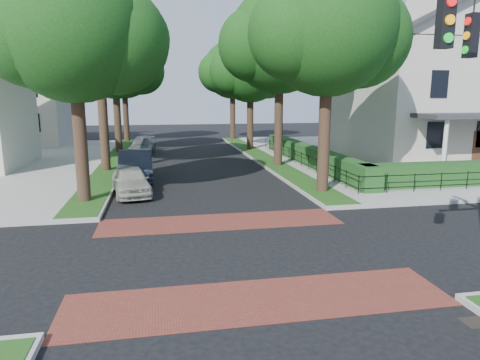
% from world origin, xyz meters
% --- Properties ---
extents(ground, '(120.00, 120.00, 0.00)m').
position_xyz_m(ground, '(0.00, 0.00, 0.00)').
color(ground, black).
rests_on(ground, ground).
extents(sidewalk_ne, '(30.00, 30.00, 0.15)m').
position_xyz_m(sidewalk_ne, '(19.50, 19.00, 0.07)').
color(sidewalk_ne, gray).
rests_on(sidewalk_ne, ground).
extents(crosswalk_far, '(9.00, 2.20, 0.01)m').
position_xyz_m(crosswalk_far, '(0.00, 3.20, 0.01)').
color(crosswalk_far, maroon).
rests_on(crosswalk_far, ground).
extents(crosswalk_near, '(9.00, 2.20, 0.01)m').
position_xyz_m(crosswalk_near, '(0.00, -3.20, 0.01)').
color(crosswalk_near, maroon).
rests_on(crosswalk_near, ground).
extents(storm_drain, '(0.65, 0.45, 0.01)m').
position_xyz_m(storm_drain, '(4.30, -5.00, 0.01)').
color(storm_drain, black).
rests_on(storm_drain, ground).
extents(grass_strip_ne, '(1.60, 29.80, 0.02)m').
position_xyz_m(grass_strip_ne, '(5.40, 19.10, 0.16)').
color(grass_strip_ne, '#224112').
rests_on(grass_strip_ne, sidewalk_ne).
extents(grass_strip_nw, '(1.60, 29.80, 0.02)m').
position_xyz_m(grass_strip_nw, '(-5.40, 19.10, 0.16)').
color(grass_strip_nw, '#224112').
rests_on(grass_strip_nw, sidewalk_nw).
extents(tree_right_near, '(7.75, 6.67, 10.66)m').
position_xyz_m(tree_right_near, '(5.60, 7.24, 7.63)').
color(tree_right_near, black).
rests_on(tree_right_near, sidewalk_ne).
extents(tree_right_mid, '(8.25, 7.09, 11.22)m').
position_xyz_m(tree_right_mid, '(5.61, 15.25, 7.99)').
color(tree_right_mid, black).
rests_on(tree_right_mid, sidewalk_ne).
extents(tree_right_far, '(7.25, 6.23, 9.74)m').
position_xyz_m(tree_right_far, '(5.60, 24.22, 6.91)').
color(tree_right_far, black).
rests_on(tree_right_far, sidewalk_ne).
extents(tree_right_back, '(7.50, 6.45, 10.20)m').
position_xyz_m(tree_right_back, '(5.60, 33.23, 7.27)').
color(tree_right_back, black).
rests_on(tree_right_back, sidewalk_ne).
extents(tree_left_near, '(7.50, 6.45, 10.20)m').
position_xyz_m(tree_left_near, '(-5.40, 7.23, 7.27)').
color(tree_left_near, black).
rests_on(tree_left_near, sidewalk_nw).
extents(tree_left_mid, '(8.00, 6.88, 11.48)m').
position_xyz_m(tree_left_mid, '(-5.39, 15.24, 8.34)').
color(tree_left_mid, black).
rests_on(tree_left_mid, sidewalk_nw).
extents(tree_left_far, '(7.00, 6.02, 9.86)m').
position_xyz_m(tree_left_far, '(-5.40, 24.22, 7.12)').
color(tree_left_far, black).
rests_on(tree_left_far, sidewalk_nw).
extents(tree_left_back, '(7.75, 6.66, 10.44)m').
position_xyz_m(tree_left_back, '(-5.40, 33.24, 7.41)').
color(tree_left_back, black).
rests_on(tree_left_back, sidewalk_nw).
extents(hedge_main_road, '(1.00, 18.00, 1.20)m').
position_xyz_m(hedge_main_road, '(7.70, 15.00, 0.75)').
color(hedge_main_road, '#174319').
rests_on(hedge_main_road, sidewalk_ne).
extents(fence_main_road, '(0.06, 18.00, 0.90)m').
position_xyz_m(fence_main_road, '(6.90, 15.00, 0.60)').
color(fence_main_road, black).
rests_on(fence_main_road, sidewalk_ne).
extents(house_victorian, '(13.00, 13.05, 12.48)m').
position_xyz_m(house_victorian, '(17.51, 15.92, 6.02)').
color(house_victorian, beige).
rests_on(house_victorian, sidewalk_ne).
extents(house_left_far, '(10.00, 9.00, 10.14)m').
position_xyz_m(house_left_far, '(-15.49, 31.99, 5.04)').
color(house_left_far, beige).
rests_on(house_left_far, sidewalk_nw).
extents(parked_car_front, '(2.29, 4.24, 1.37)m').
position_xyz_m(parked_car_front, '(-3.60, 8.43, 0.69)').
color(parked_car_front, '#B2B2A0').
rests_on(parked_car_front, ground).
extents(parked_car_middle, '(2.01, 5.18, 1.68)m').
position_xyz_m(parked_car_middle, '(-3.55, 12.05, 0.84)').
color(parked_car_middle, '#222733').
rests_on(parked_car_middle, ground).
extents(parked_car_rear, '(2.25, 4.76, 1.34)m').
position_xyz_m(parked_car_rear, '(-3.60, 23.24, 0.67)').
color(parked_car_rear, slate).
rests_on(parked_car_rear, ground).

